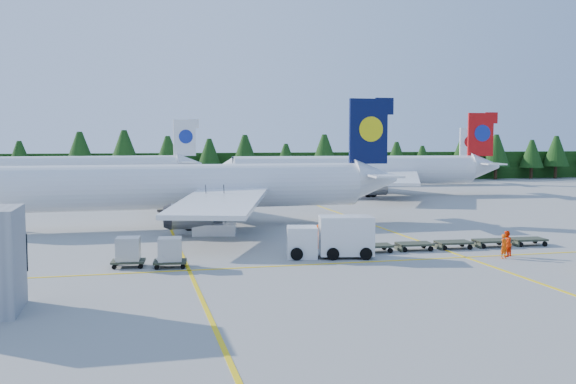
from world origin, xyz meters
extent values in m
plane|color=gray|center=(0.00, 0.00, 0.00)|extent=(320.00, 320.00, 0.00)
cube|color=yellow|center=(-14.00, 20.00, 0.01)|extent=(0.25, 120.00, 0.01)
cube|color=yellow|center=(6.00, 20.00, 0.01)|extent=(0.25, 120.00, 0.01)
cube|color=yellow|center=(0.00, -6.00, 0.01)|extent=(80.00, 0.25, 0.01)
cube|color=black|center=(0.00, 82.00, 3.00)|extent=(220.00, 4.00, 6.00)
cylinder|color=silver|center=(-13.62, 15.79, 3.96)|extent=(37.43, 4.68, 4.40)
cube|color=#070E35|center=(6.73, 15.94, 9.46)|extent=(4.18, 0.42, 6.82)
cube|color=silver|center=(-10.39, 25.17, 3.30)|extent=(11.48, 17.74, 1.25)
cylinder|color=gray|center=(-12.57, 22.18, 1.76)|extent=(3.76, 2.34, 2.31)
cube|color=silver|center=(-10.25, 6.47, 3.30)|extent=(11.27, 17.72, 1.25)
cylinder|color=gray|center=(-12.47, 9.42, 1.76)|extent=(3.76, 2.34, 2.31)
cylinder|color=gray|center=(-27.83, 15.69, 0.94)|extent=(0.26, 0.26, 1.87)
cylinder|color=silver|center=(15.89, 45.49, 3.95)|extent=(37.50, 7.79, 4.38)
cone|color=silver|center=(-4.19, 47.34, 3.95)|extent=(3.46, 4.65, 4.38)
cube|color=#B40C0C|center=(36.07, 43.62, 9.42)|extent=(4.18, 0.77, 6.79)
cube|color=silver|center=(20.02, 54.46, 3.29)|extent=(10.03, 17.48, 1.24)
cylinder|color=gray|center=(17.56, 51.72, 1.75)|extent=(3.92, 2.63, 2.30)
cube|color=silver|center=(18.30, 35.91, 3.29)|extent=(12.54, 17.70, 1.24)
cylinder|color=gray|center=(16.39, 39.06, 1.75)|extent=(3.92, 2.63, 2.30)
cylinder|color=gray|center=(1.79, 46.79, 0.93)|extent=(0.26, 0.26, 1.86)
cylinder|color=silver|center=(-27.54, 67.14, 3.76)|extent=(35.73, 6.60, 4.18)
cube|color=silver|center=(-8.25, 68.46, 8.99)|extent=(3.99, 0.64, 6.48)
cylinder|color=silver|center=(29.46, 67.62, 3.37)|extent=(32.05, 6.30, 3.75)
cone|color=silver|center=(12.28, 69.00, 3.37)|extent=(2.92, 3.95, 3.75)
cube|color=silver|center=(46.74, 66.22, 8.06)|extent=(3.57, 0.61, 5.81)
cylinder|color=gray|center=(17.40, 68.59, 0.75)|extent=(0.22, 0.22, 1.50)
cube|color=silver|center=(-10.39, 9.39, 0.50)|extent=(4.16, 2.74, 1.00)
cube|color=gray|center=(-10.03, 11.17, 2.10)|extent=(2.16, 3.86, 2.71)
cube|color=gray|center=(-9.66, 12.96, 3.33)|extent=(1.83, 1.40, 0.11)
cube|color=white|center=(-5.60, -3.19, 1.13)|extent=(2.55, 2.55, 2.25)
cube|color=black|center=(-5.60, -3.19, 1.66)|extent=(2.21, 2.37, 0.97)
cube|color=white|center=(-2.45, -3.86, 1.61)|extent=(4.27, 3.11, 2.79)
cube|color=#333829|center=(0.33, -2.30, 0.50)|extent=(2.77, 1.84, 0.16)
cube|color=#333829|center=(3.67, -2.30, 0.50)|extent=(2.77, 1.84, 0.16)
cube|color=#333829|center=(7.00, -2.30, 0.50)|extent=(2.77, 1.84, 0.16)
cube|color=#333829|center=(10.34, -2.30, 0.50)|extent=(2.77, 1.84, 0.16)
cube|color=#333829|center=(13.67, -2.30, 0.50)|extent=(2.77, 1.84, 0.16)
cube|color=#333829|center=(-17.86, -3.88, 0.40)|extent=(2.35, 1.90, 0.14)
cube|color=#A9ACAD|center=(-17.86, -3.88, 1.25)|extent=(1.69, 1.64, 1.55)
cube|color=#333829|center=(-15.13, -4.65, 0.40)|extent=(2.35, 1.90, 0.14)
cube|color=#A9ACAD|center=(-15.13, -4.65, 1.25)|extent=(1.69, 1.64, 1.55)
imported|color=#F44905|center=(8.46, -7.07, 0.89)|extent=(0.76, 0.62, 1.78)
imported|color=#F12F05|center=(9.06, -6.40, 0.96)|extent=(1.17, 1.11, 1.91)
imported|color=#F63E05|center=(-3.30, 0.17, 0.95)|extent=(0.56, 0.81, 1.91)
camera|label=1|loc=(-17.51, -47.76, 8.49)|focal=40.00mm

